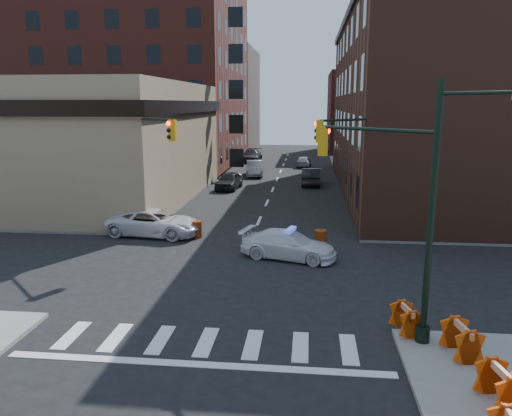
% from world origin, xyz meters
% --- Properties ---
extents(ground, '(140.00, 140.00, 0.00)m').
position_xyz_m(ground, '(0.00, 0.00, 0.00)').
color(ground, black).
rests_on(ground, ground).
extents(sidewalk_nw, '(34.00, 54.50, 0.15)m').
position_xyz_m(sidewalk_nw, '(-23.00, 32.75, 0.07)').
color(sidewalk_nw, gray).
rests_on(sidewalk_nw, ground).
extents(sidewalk_ne, '(34.00, 54.50, 0.15)m').
position_xyz_m(sidewalk_ne, '(23.00, 32.75, 0.07)').
color(sidewalk_ne, gray).
rests_on(sidewalk_ne, ground).
extents(bank_building, '(22.00, 22.00, 9.00)m').
position_xyz_m(bank_building, '(-17.00, 16.50, 4.50)').
color(bank_building, '#897A5A').
rests_on(bank_building, ground).
extents(apartment_block, '(25.00, 25.00, 24.00)m').
position_xyz_m(apartment_block, '(-18.50, 40.00, 12.00)').
color(apartment_block, '#5C261D').
rests_on(apartment_block, ground).
extents(commercial_row_ne, '(14.00, 34.00, 14.00)m').
position_xyz_m(commercial_row_ne, '(13.00, 22.50, 7.00)').
color(commercial_row_ne, '#4D2C1F').
rests_on(commercial_row_ne, ground).
extents(filler_nw, '(20.00, 18.00, 16.00)m').
position_xyz_m(filler_nw, '(-16.00, 62.00, 8.00)').
color(filler_nw, brown).
rests_on(filler_nw, ground).
extents(filler_ne, '(16.00, 16.00, 12.00)m').
position_xyz_m(filler_ne, '(14.00, 58.00, 6.00)').
color(filler_ne, '#5C261D').
rests_on(filler_ne, ground).
extents(signal_pole_se, '(5.40, 5.27, 8.00)m').
position_xyz_m(signal_pole_se, '(6.04, -5.52, 4.61)').
color(signal_pole_se, black).
rests_on(signal_pole_se, sidewalk_se).
extents(signal_pole_nw, '(3.58, 3.67, 8.00)m').
position_xyz_m(signal_pole_nw, '(-5.85, 5.34, 4.34)').
color(signal_pole_nw, black).
rests_on(signal_pole_nw, sidewalk_nw).
extents(signal_pole_ne, '(3.67, 3.58, 8.00)m').
position_xyz_m(signal_pole_ne, '(5.84, 5.35, 4.34)').
color(signal_pole_ne, black).
rests_on(signal_pole_ne, sidewalk_ne).
extents(tree_ne_near, '(3.00, 3.00, 4.85)m').
position_xyz_m(tree_ne_near, '(7.50, 26.00, 3.49)').
color(tree_ne_near, black).
rests_on(tree_ne_near, sidewalk_ne).
extents(tree_ne_far, '(3.00, 3.00, 4.85)m').
position_xyz_m(tree_ne_far, '(7.50, 34.00, 3.49)').
color(tree_ne_far, black).
rests_on(tree_ne_far, sidewalk_ne).
extents(police_car, '(5.06, 3.10, 1.37)m').
position_xyz_m(police_car, '(2.23, 2.31, 0.69)').
color(police_car, white).
rests_on(police_car, ground).
extents(pickup, '(5.68, 3.13, 1.51)m').
position_xyz_m(pickup, '(-5.61, 5.80, 0.75)').
color(pickup, silver).
rests_on(pickup, ground).
extents(parked_car_wnear, '(2.18, 4.56, 1.51)m').
position_xyz_m(parked_car_wnear, '(-3.87, 21.91, 0.75)').
color(parked_car_wnear, black).
rests_on(parked_car_wnear, ground).
extents(parked_car_wfar, '(2.16, 4.95, 1.58)m').
position_xyz_m(parked_car_wfar, '(-2.50, 30.24, 0.79)').
color(parked_car_wfar, '#93969B').
rests_on(parked_car_wfar, ground).
extents(parked_car_wdeep, '(2.54, 5.62, 1.60)m').
position_xyz_m(parked_car_wdeep, '(-4.31, 43.00, 0.80)').
color(parked_car_wdeep, black).
rests_on(parked_car_wdeep, ground).
extents(parked_car_enear, '(1.68, 4.75, 1.56)m').
position_xyz_m(parked_car_enear, '(3.33, 24.90, 0.78)').
color(parked_car_enear, black).
rests_on(parked_car_enear, ground).
extents(parked_car_efar, '(1.95, 3.95, 1.30)m').
position_xyz_m(parked_car_efar, '(2.50, 38.45, 0.65)').
color(parked_car_efar, '#999EA2').
rests_on(parked_car_efar, ground).
extents(pedestrian_a, '(0.73, 0.49, 1.98)m').
position_xyz_m(pedestrian_a, '(-8.46, 6.09, 1.14)').
color(pedestrian_a, black).
rests_on(pedestrian_a, sidewalk_nw).
extents(pedestrian_b, '(1.21, 1.15, 1.97)m').
position_xyz_m(pedestrian_b, '(-12.79, 8.91, 1.13)').
color(pedestrian_b, black).
rests_on(pedestrian_b, sidewalk_nw).
extents(pedestrian_c, '(1.04, 1.05, 1.78)m').
position_xyz_m(pedestrian_c, '(-10.10, 6.68, 1.04)').
color(pedestrian_c, '#1F232E').
rests_on(pedestrian_c, sidewalk_nw).
extents(barrel_road, '(0.74, 0.74, 1.08)m').
position_xyz_m(barrel_road, '(3.83, 3.82, 0.54)').
color(barrel_road, orange).
rests_on(barrel_road, ground).
extents(barrel_bank, '(0.70, 0.70, 0.95)m').
position_xyz_m(barrel_bank, '(-3.07, 5.60, 0.48)').
color(barrel_bank, red).
rests_on(barrel_bank, ground).
extents(barricade_se_a, '(0.83, 1.28, 0.89)m').
position_xyz_m(barricade_se_a, '(6.40, -5.70, 0.59)').
color(barricade_se_a, red).
rests_on(barricade_se_a, sidewalk_se).
extents(barricade_se_b, '(0.87, 1.42, 1.00)m').
position_xyz_m(barricade_se_b, '(7.72, -7.13, 0.65)').
color(barricade_se_b, '#BE3208').
rests_on(barricade_se_b, sidewalk_se).
extents(barricade_se_c, '(0.85, 1.39, 0.98)m').
position_xyz_m(barricade_se_c, '(7.96, -9.56, 0.64)').
color(barricade_se_c, red).
rests_on(barricade_se_c, sidewalk_se).
extents(barricade_nw_a, '(1.46, 0.92, 1.02)m').
position_xyz_m(barricade_nw_a, '(-6.50, 6.41, 0.66)').
color(barricade_nw_a, '#D25009').
rests_on(barricade_nw_a, sidewalk_nw).
extents(barricade_nw_b, '(1.49, 0.97, 1.03)m').
position_xyz_m(barricade_nw_b, '(-9.55, 6.85, 0.66)').
color(barricade_nw_b, '#D16A09').
rests_on(barricade_nw_b, sidewalk_nw).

